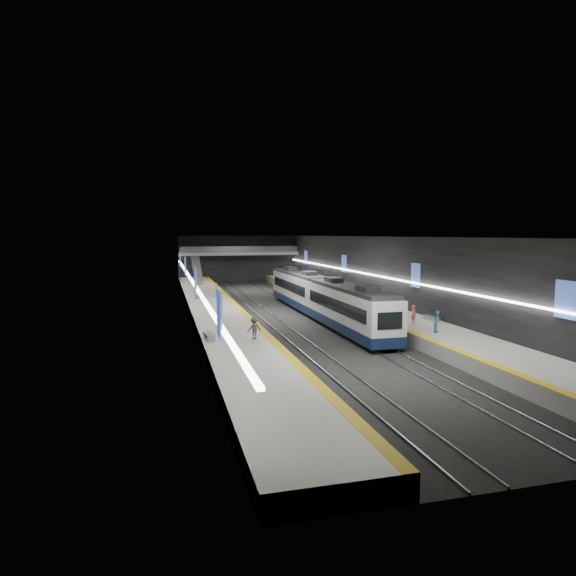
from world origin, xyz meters
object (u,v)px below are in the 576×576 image
object	(u,v)px
bench_right_near	(431,318)
passenger_left_a	(217,290)
passenger_left_b	(254,328)
bench_left_far	(199,296)
bench_left_near	(209,337)
escalator	(197,270)
passenger_right_b	(438,322)
passenger_right_a	(414,314)
train	(320,296)
bench_right_far	(338,289)

from	to	relation	value
bench_right_near	passenger_left_a	xyz separation A→B (m)	(-15.84, 20.07, 0.57)
bench_right_near	passenger_left_b	distance (m)	16.19
bench_left_far	passenger_left_a	distance (m)	2.36
bench_left_near	passenger_left_b	world-z (taller)	passenger_left_b
escalator	passenger_left_a	xyz separation A→B (m)	(1.01, -17.77, -1.12)
passenger_right_b	passenger_left_b	xyz separation A→B (m)	(-13.59, 1.04, -0.05)
passenger_left_b	escalator	bearing A→B (deg)	-105.03
passenger_right_a	passenger_left_b	world-z (taller)	passenger_left_b
passenger_right_b	bench_left_near	bearing A→B (deg)	124.69
bench_right_near	passenger_left_a	bearing A→B (deg)	117.60
train	passenger_right_b	world-z (taller)	train
bench_right_far	passenger_right_b	size ratio (longest dim) A/B	1.26
escalator	bench_right_far	world-z (taller)	escalator
passenger_left_a	escalator	bearing A→B (deg)	-179.77
escalator	train	bearing A→B (deg)	-70.87
bench_right_far	passenger_left_a	bearing A→B (deg)	-160.23
bench_left_near	passenger_right_a	distance (m)	16.78
bench_right_far	passenger_left_a	xyz separation A→B (m)	(-15.67, -1.74, 0.53)
bench_left_far	passenger_left_b	world-z (taller)	passenger_left_b
bench_left_near	bench_right_near	distance (m)	19.05
escalator	passenger_right_b	bearing A→B (deg)	-70.93
bench_left_far	passenger_left_a	size ratio (longest dim) A/B	1.15
escalator	passenger_right_b	world-z (taller)	escalator
bench_left_near	passenger_right_a	bearing A→B (deg)	1.24
train	passenger_left_a	size ratio (longest dim) A/B	19.25
bench_left_near	bench_right_near	world-z (taller)	bench_left_near
escalator	bench_left_far	bearing A→B (deg)	-93.49
escalator	bench_left_far	xyz separation A→B (m)	(-1.13, -18.58, -1.68)
bench_left_far	passenger_left_a	world-z (taller)	passenger_left_a
bench_left_far	bench_right_near	distance (m)	26.35
bench_right_near	passenger_left_b	xyz separation A→B (m)	(-15.81, -3.45, 0.56)
bench_right_near	passenger_left_a	world-z (taller)	passenger_left_a
bench_left_near	bench_right_near	xyz separation A→B (m)	(18.85, 2.79, -0.01)
bench_right_far	passenger_right_a	xyz separation A→B (m)	(-2.01, -22.72, 0.52)
escalator	passenger_left_a	bearing A→B (deg)	-86.75
train	bench_left_near	size ratio (longest dim) A/B	16.85
bench_right_near	passenger_right_b	world-z (taller)	passenger_right_b
bench_right_far	passenger_left_a	world-z (taller)	passenger_left_a
passenger_right_b	passenger_left_a	distance (m)	28.08
bench_right_far	escalator	bearing A→B (deg)	149.56
passenger_left_b	passenger_right_a	bearing A→B (deg)	174.07
bench_right_far	passenger_right_a	bearing A→B (deg)	-81.64
bench_left_far	bench_right_near	size ratio (longest dim) A/B	1.04
escalator	bench_right_near	size ratio (longest dim) A/B	4.65
passenger_right_a	bench_left_far	bearing A→B (deg)	34.26
passenger_left_a	passenger_left_b	xyz separation A→B (m)	(0.03, -23.52, -0.01)
bench_left_far	passenger_left_b	xyz separation A→B (m)	(2.17, -22.70, 0.55)
bench_left_far	passenger_right_b	xyz separation A→B (m)	(15.76, -23.74, 0.60)
escalator	bench_left_near	distance (m)	40.71
passenger_left_a	train	bearing A→B (deg)	36.07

